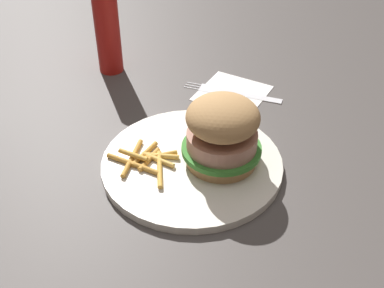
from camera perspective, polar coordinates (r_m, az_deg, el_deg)
ground_plane at (r=0.71m, az=2.23°, el=-2.56°), size 1.60×1.60×0.00m
plate at (r=0.70m, az=0.00°, el=-2.31°), size 0.25×0.25×0.01m
sandwich at (r=0.67m, az=3.49°, el=1.37°), size 0.11×0.11×0.10m
fries_pile at (r=0.70m, az=-5.22°, el=-1.80°), size 0.09×0.11×0.01m
napkin at (r=0.87m, az=4.65°, el=5.86°), size 0.13×0.13×0.00m
fork at (r=0.87m, az=4.56°, el=6.02°), size 0.08×0.16×0.00m
ketchup_bottle at (r=0.91m, az=-9.65°, el=12.60°), size 0.04×0.04×0.15m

